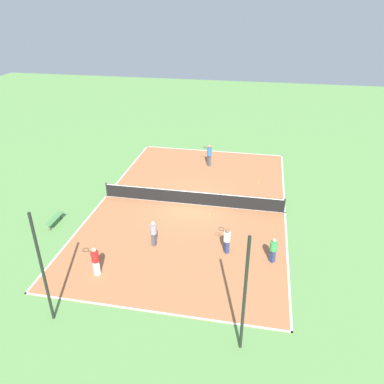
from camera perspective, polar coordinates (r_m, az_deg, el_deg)
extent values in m
plane|color=#60934C|center=(24.33, 0.00, -1.88)|extent=(80.00, 80.00, 0.00)
cube|color=#AD6B42|center=(24.32, 0.00, -1.85)|extent=(11.93, 19.11, 0.02)
cube|color=white|center=(24.07, 13.98, -3.08)|extent=(0.10, 19.11, 0.00)
cube|color=white|center=(25.95, -12.94, -0.57)|extent=(0.10, 19.11, 0.00)
cube|color=white|center=(32.81, 3.13, 6.26)|extent=(11.93, 0.10, 0.00)
cube|color=white|center=(16.94, -6.33, -17.63)|extent=(11.93, 0.10, 0.00)
cube|color=white|center=(24.32, 0.00, -1.83)|extent=(11.93, 0.10, 0.00)
cylinder|color=black|center=(23.82, 13.88, -2.05)|extent=(0.10, 0.10, 0.98)
cylinder|color=black|center=(25.68, -12.85, 0.37)|extent=(0.10, 0.10, 0.98)
cube|color=black|center=(24.09, 0.00, -0.87)|extent=(11.63, 0.03, 0.93)
cube|color=white|center=(23.89, 0.00, 0.05)|extent=(11.63, 0.04, 0.06)
cube|color=#4C8C4C|center=(23.47, -20.20, -3.77)|extent=(0.36, 1.57, 0.04)
cylinder|color=#4C4C51|center=(24.04, -19.39, -3.46)|extent=(0.08, 0.08, 0.41)
cylinder|color=#4C4C51|center=(23.13, -20.86, -5.04)|extent=(0.08, 0.08, 0.41)
cube|color=navy|center=(19.86, 5.29, -8.28)|extent=(0.31, 0.32, 0.73)
cylinder|color=silver|center=(19.50, 5.37, -6.81)|extent=(0.50, 0.50, 0.51)
sphere|color=brown|center=(19.30, 5.42, -5.91)|extent=(0.22, 0.22, 0.22)
cylinder|color=#262626|center=(19.66, 4.91, -6.03)|extent=(0.19, 0.24, 0.03)
torus|color=black|center=(19.86, 4.51, -5.62)|extent=(0.43, 0.43, 0.02)
cube|color=#4C4C51|center=(20.40, -5.83, -7.18)|extent=(0.26, 0.29, 0.75)
cylinder|color=gray|center=(20.05, -5.91, -5.68)|extent=(0.44, 0.44, 0.53)
sphere|color=beige|center=(19.84, -5.97, -4.78)|extent=(0.23, 0.23, 0.23)
cube|color=navy|center=(19.60, 12.15, -9.48)|extent=(0.32, 0.32, 0.70)
cylinder|color=green|center=(19.25, 12.32, -8.06)|extent=(0.51, 0.51, 0.49)
sphere|color=tan|center=(19.05, 12.43, -7.20)|extent=(0.21, 0.21, 0.21)
cube|color=#4C4C51|center=(29.67, 2.63, 4.81)|extent=(0.32, 0.32, 0.89)
cylinder|color=blue|center=(29.39, 2.66, 6.17)|extent=(0.51, 0.51, 0.62)
sphere|color=#A87A56|center=(29.22, 2.68, 6.98)|extent=(0.27, 0.27, 0.27)
cylinder|color=#262626|center=(29.57, 2.30, 6.64)|extent=(0.22, 0.22, 0.03)
torus|color=black|center=(29.78, 1.98, 6.81)|extent=(0.43, 0.43, 0.02)
cube|color=white|center=(18.93, -14.33, -11.13)|extent=(0.31, 0.28, 0.80)
cylinder|color=red|center=(18.52, -14.57, -9.49)|extent=(0.47, 0.47, 0.56)
sphere|color=tan|center=(18.29, -14.72, -8.50)|extent=(0.24, 0.24, 0.24)
cylinder|color=#262626|center=(18.64, -15.30, -8.79)|extent=(0.27, 0.14, 0.03)
torus|color=black|center=(18.83, -15.88, -8.48)|extent=(0.40, 0.40, 0.02)
sphere|color=#CCE033|center=(23.10, 2.73, -3.50)|extent=(0.07, 0.07, 0.07)
sphere|color=#CCE033|center=(27.52, 10.12, 1.51)|extent=(0.07, 0.07, 0.07)
cylinder|color=black|center=(13.89, 8.01, -15.49)|extent=(0.12, 0.12, 5.16)
cylinder|color=black|center=(15.97, -21.84, -10.92)|extent=(0.12, 0.12, 5.16)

